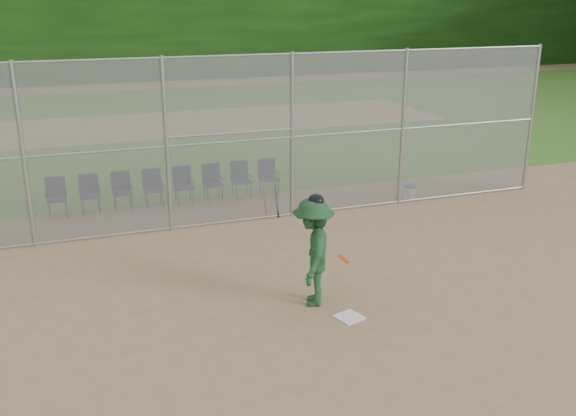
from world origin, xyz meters
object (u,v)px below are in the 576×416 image
object	(u,v)px
batter_at_plate	(313,252)
water_cooler	(410,192)
home_plate	(349,317)
chair_0	(57,198)

from	to	relation	value
batter_at_plate	water_cooler	xyz separation A→B (m)	(4.72, 4.80, -0.79)
home_plate	chair_0	distance (m)	8.58
chair_0	water_cooler	bearing A→B (deg)	-10.87
home_plate	batter_at_plate	world-z (taller)	batter_at_plate
home_plate	water_cooler	distance (m)	7.03
chair_0	batter_at_plate	bearing A→B (deg)	-57.19
water_cooler	chair_0	bearing A→B (deg)	169.13
batter_at_plate	chair_0	world-z (taller)	batter_at_plate
water_cooler	batter_at_plate	bearing A→B (deg)	-134.56
batter_at_plate	chair_0	xyz separation A→B (m)	(-4.20, 6.51, -0.51)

